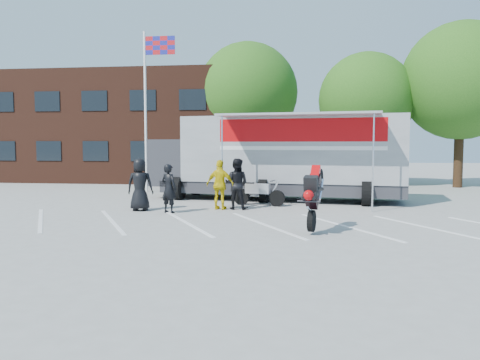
% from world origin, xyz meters
% --- Properties ---
extents(ground, '(100.00, 100.00, 0.00)m').
position_xyz_m(ground, '(0.00, 0.00, 0.00)').
color(ground, '#9D9D98').
rests_on(ground, ground).
extents(parking_bay_lines, '(18.09, 13.33, 0.01)m').
position_xyz_m(parking_bay_lines, '(0.00, 1.00, 0.01)').
color(parking_bay_lines, white).
rests_on(parking_bay_lines, ground).
extents(office_building, '(18.00, 8.00, 7.00)m').
position_xyz_m(office_building, '(-10.00, 18.00, 3.50)').
color(office_building, '#472317').
rests_on(office_building, ground).
extents(flagpole, '(1.61, 0.12, 8.00)m').
position_xyz_m(flagpole, '(-6.24, 10.00, 5.05)').
color(flagpole, white).
rests_on(flagpole, ground).
extents(tree_left, '(6.12, 6.12, 8.64)m').
position_xyz_m(tree_left, '(-2.00, 16.00, 5.57)').
color(tree_left, '#382314').
rests_on(tree_left, ground).
extents(tree_mid, '(5.44, 5.44, 7.68)m').
position_xyz_m(tree_mid, '(5.00, 15.00, 4.94)').
color(tree_mid, '#382314').
rests_on(tree_mid, ground).
extents(tree_right, '(6.46, 6.46, 9.12)m').
position_xyz_m(tree_right, '(10.00, 14.50, 5.88)').
color(tree_right, '#382314').
rests_on(tree_right, ground).
extents(transporter_truck, '(11.94, 6.94, 3.60)m').
position_xyz_m(transporter_truck, '(0.41, 7.35, 0.00)').
color(transporter_truck, '#999EA2').
rests_on(transporter_truck, ground).
extents(parked_motorcycle, '(2.24, 1.16, 1.12)m').
position_xyz_m(parked_motorcycle, '(-0.36, 5.35, 0.00)').
color(parked_motorcycle, silver).
rests_on(parked_motorcycle, ground).
extents(stunt_bike_rider, '(1.14, 1.80, 1.96)m').
position_xyz_m(stunt_bike_rider, '(1.71, 0.31, 0.00)').
color(stunt_bike_rider, black).
rests_on(stunt_bike_rider, ground).
extents(spectator_leather_a, '(0.99, 0.69, 1.91)m').
position_xyz_m(spectator_leather_a, '(-4.53, 3.40, 0.96)').
color(spectator_leather_a, black).
rests_on(spectator_leather_a, ground).
extents(spectator_leather_b, '(0.74, 0.64, 1.72)m').
position_xyz_m(spectator_leather_b, '(-3.34, 3.02, 0.86)').
color(spectator_leather_b, black).
rests_on(spectator_leather_b, ground).
extents(spectator_leather_c, '(1.02, 0.85, 1.89)m').
position_xyz_m(spectator_leather_c, '(-1.10, 4.23, 0.95)').
color(spectator_leather_c, black).
rests_on(spectator_leather_c, ground).
extents(spectator_hivis, '(1.14, 0.65, 1.84)m').
position_xyz_m(spectator_hivis, '(-1.68, 4.07, 0.92)').
color(spectator_hivis, '#DDC20B').
rests_on(spectator_hivis, ground).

